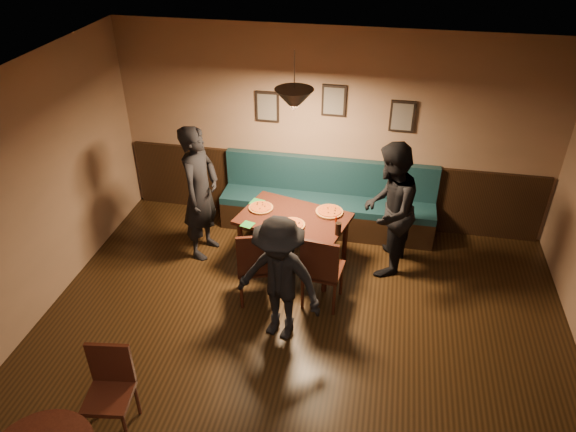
# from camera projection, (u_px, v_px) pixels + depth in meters

# --- Properties ---
(floor) EXTENTS (7.00, 7.00, 0.00)m
(floor) POSITION_uv_depth(u_px,v_px,m) (281.00, 410.00, 5.13)
(floor) COLOR black
(floor) RESTS_ON ground
(ceiling) EXTENTS (7.00, 7.00, 0.00)m
(ceiling) POSITION_uv_depth(u_px,v_px,m) (278.00, 144.00, 3.62)
(ceiling) COLOR silver
(ceiling) RESTS_ON ground
(wall_back) EXTENTS (6.00, 0.00, 6.00)m
(wall_back) POSITION_uv_depth(u_px,v_px,m) (333.00, 131.00, 7.27)
(wall_back) COLOR #8C704F
(wall_back) RESTS_ON ground
(wainscot) EXTENTS (5.88, 0.06, 1.00)m
(wainscot) POSITION_uv_depth(u_px,v_px,m) (330.00, 190.00, 7.73)
(wainscot) COLOR black
(wainscot) RESTS_ON ground
(booth_bench) EXTENTS (3.00, 0.60, 1.00)m
(booth_bench) POSITION_uv_depth(u_px,v_px,m) (327.00, 199.00, 7.51)
(booth_bench) COLOR #0F232D
(booth_bench) RESTS_ON ground
(picture_left) EXTENTS (0.32, 0.04, 0.42)m
(picture_left) POSITION_uv_depth(u_px,v_px,m) (267.00, 107.00, 7.23)
(picture_left) COLOR black
(picture_left) RESTS_ON wall_back
(picture_center) EXTENTS (0.32, 0.04, 0.42)m
(picture_center) POSITION_uv_depth(u_px,v_px,m) (334.00, 101.00, 7.01)
(picture_center) COLOR black
(picture_center) RESTS_ON wall_back
(picture_right) EXTENTS (0.32, 0.04, 0.42)m
(picture_right) POSITION_uv_depth(u_px,v_px,m) (402.00, 116.00, 6.94)
(picture_right) COLOR black
(picture_right) RESTS_ON wall_back
(pendant_lamp) EXTENTS (0.44, 0.44, 0.25)m
(pendant_lamp) POSITION_uv_depth(u_px,v_px,m) (294.00, 100.00, 5.89)
(pendant_lamp) COLOR black
(pendant_lamp) RESTS_ON ceiling
(dining_table) EXTENTS (1.50, 1.16, 0.71)m
(dining_table) POSITION_uv_depth(u_px,v_px,m) (293.00, 240.00, 6.90)
(dining_table) COLOR black
(dining_table) RESTS_ON floor
(chair_near_left) EXTENTS (0.56, 0.56, 1.01)m
(chair_near_left) POSITION_uv_depth(u_px,v_px,m) (256.00, 262.00, 6.26)
(chair_near_left) COLOR black
(chair_near_left) RESTS_ON floor
(chair_near_right) EXTENTS (0.49, 0.49, 1.00)m
(chair_near_right) POSITION_uv_depth(u_px,v_px,m) (323.00, 268.00, 6.19)
(chair_near_right) COLOR #32180D
(chair_near_right) RESTS_ON floor
(diner_left) EXTENTS (0.54, 0.73, 1.83)m
(diner_left) POSITION_uv_depth(u_px,v_px,m) (200.00, 193.00, 6.83)
(diner_left) COLOR black
(diner_left) RESTS_ON floor
(diner_right) EXTENTS (0.81, 0.96, 1.76)m
(diner_right) POSITION_uv_depth(u_px,v_px,m) (389.00, 210.00, 6.54)
(diner_right) COLOR black
(diner_right) RESTS_ON floor
(diner_front) EXTENTS (1.09, 0.80, 1.51)m
(diner_front) POSITION_uv_depth(u_px,v_px,m) (279.00, 280.00, 5.61)
(diner_front) COLOR black
(diner_front) RESTS_ON floor
(pizza_a) EXTENTS (0.39, 0.39, 0.04)m
(pizza_a) POSITION_uv_depth(u_px,v_px,m) (261.00, 208.00, 6.87)
(pizza_a) COLOR gold
(pizza_a) RESTS_ON dining_table
(pizza_b) EXTENTS (0.38, 0.38, 0.04)m
(pizza_b) POSITION_uv_depth(u_px,v_px,m) (292.00, 225.00, 6.54)
(pizza_b) COLOR orange
(pizza_b) RESTS_ON dining_table
(pizza_c) EXTENTS (0.42, 0.42, 0.04)m
(pizza_c) POSITION_uv_depth(u_px,v_px,m) (329.00, 212.00, 6.79)
(pizza_c) COLOR #BF5C24
(pizza_c) RESTS_ON dining_table
(soda_glass) EXTENTS (0.09, 0.09, 0.16)m
(soda_glass) POSITION_uv_depth(u_px,v_px,m) (338.00, 229.00, 6.35)
(soda_glass) COLOR black
(soda_glass) RESTS_ON dining_table
(tabasco_bottle) EXTENTS (0.03, 0.03, 0.11)m
(tabasco_bottle) POSITION_uv_depth(u_px,v_px,m) (336.00, 220.00, 6.57)
(tabasco_bottle) COLOR #911D04
(tabasco_bottle) RESTS_ON dining_table
(napkin_a) EXTENTS (0.20, 0.20, 0.01)m
(napkin_a) POSITION_uv_depth(u_px,v_px,m) (257.00, 202.00, 7.02)
(napkin_a) COLOR #1F7631
(napkin_a) RESTS_ON dining_table
(napkin_b) EXTENTS (0.18, 0.18, 0.01)m
(napkin_b) POSITION_uv_depth(u_px,v_px,m) (248.00, 225.00, 6.57)
(napkin_b) COLOR #1F7527
(napkin_b) RESTS_ON dining_table
(cutlery_set) EXTENTS (0.20, 0.08, 0.00)m
(cutlery_set) POSITION_uv_depth(u_px,v_px,m) (283.00, 233.00, 6.41)
(cutlery_set) COLOR silver
(cutlery_set) RESTS_ON dining_table
(cafe_chair_far) EXTENTS (0.45, 0.45, 0.90)m
(cafe_chair_far) POSITION_uv_depth(u_px,v_px,m) (108.00, 396.00, 4.72)
(cafe_chair_far) COLOR black
(cafe_chair_far) RESTS_ON floor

